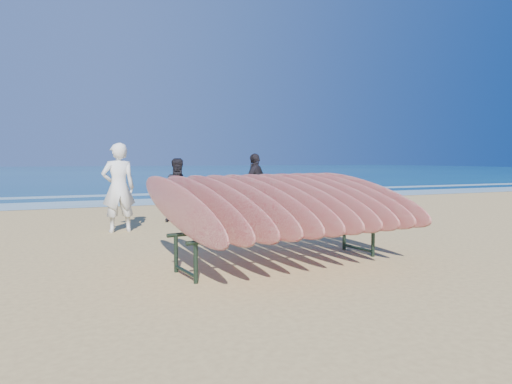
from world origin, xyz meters
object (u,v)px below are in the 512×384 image
person_dark_a (179,190)px  person_white (119,188)px  surfboard_rack (282,203)px  person_dark_b (255,184)px

person_dark_a → person_white: bearing=-146.0°
person_white → person_dark_a: bearing=-147.4°
surfboard_rack → person_dark_a: (-0.31, 5.03, -0.12)m
person_dark_a → person_dark_b: size_ratio=0.92×
person_white → surfboard_rack: bearing=111.4°
person_dark_b → surfboard_rack: bearing=30.2°
surfboard_rack → person_dark_b: size_ratio=2.13×
person_white → person_dark_a: 1.90m
person_dark_a → person_dark_b: person_dark_b is taller
person_dark_a → surfboard_rack: bearing=-88.8°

